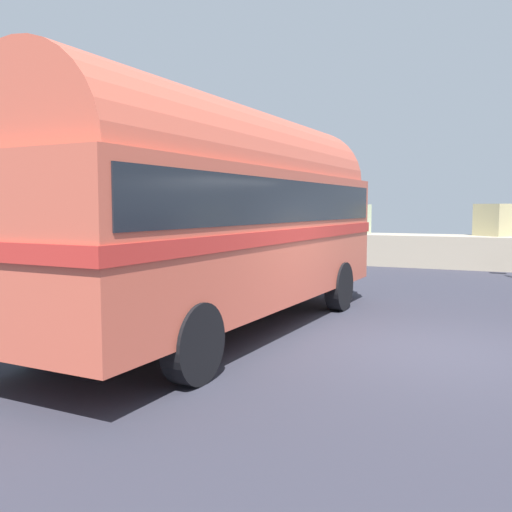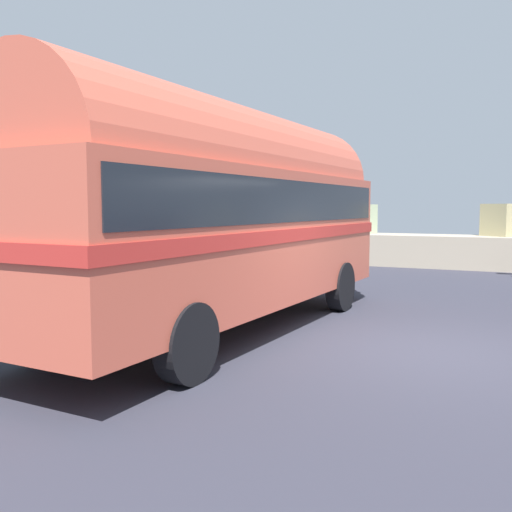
{
  "view_description": "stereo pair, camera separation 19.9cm",
  "coord_description": "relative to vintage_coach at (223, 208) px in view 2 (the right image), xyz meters",
  "views": [
    {
      "loc": [
        0.96,
        -8.19,
        2.06
      ],
      "look_at": [
        -3.14,
        0.8,
        1.19
      ],
      "focal_mm": 39.12,
      "sensor_mm": 36.0,
      "label": 1
    },
    {
      "loc": [
        1.14,
        -8.11,
        2.06
      ],
      "look_at": [
        -3.14,
        0.8,
        1.19
      ],
      "focal_mm": 39.12,
      "sensor_mm": 36.0,
      "label": 2
    }
  ],
  "objects": [
    {
      "name": "breakwater",
      "position": [
        3.36,
        11.92,
        -1.39
      ],
      "size": [
        31.36,
        2.18,
        2.24
      ],
      "color": "#A99B87",
      "rests_on": "ground"
    },
    {
      "name": "ground",
      "position": [
        3.29,
        0.11,
        -2.04
      ],
      "size": [
        32.0,
        26.0,
        0.02
      ],
      "color": "#30303C"
    },
    {
      "name": "vintage_coach",
      "position": [
        0.0,
        0.0,
        0.0
      ],
      "size": [
        2.82,
        8.69,
        3.7
      ],
      "rotation": [
        0.0,
        0.0,
        -0.04
      ],
      "color": "black",
      "rests_on": "ground"
    },
    {
      "name": "second_coach",
      "position": [
        -5.06,
        0.95,
        0.0
      ],
      "size": [
        3.85,
        8.87,
        3.7
      ],
      "rotation": [
        0.0,
        0.0,
        -0.17
      ],
      "color": "black",
      "rests_on": "ground"
    }
  ]
}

